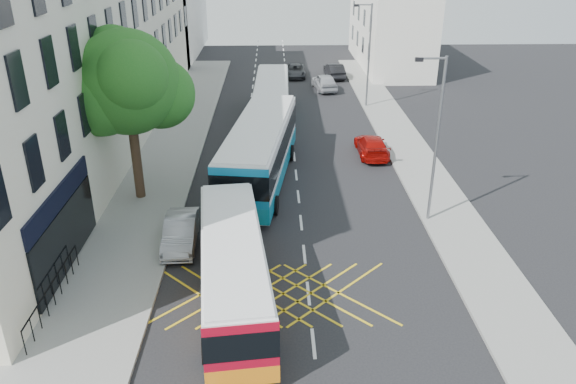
{
  "coord_description": "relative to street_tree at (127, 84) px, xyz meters",
  "views": [
    {
      "loc": [
        -1.31,
        -12.52,
        13.06
      ],
      "look_at": [
        -0.68,
        10.87,
        2.2
      ],
      "focal_mm": 35.0,
      "sensor_mm": 36.0,
      "label": 1
    }
  ],
  "objects": [
    {
      "name": "lamp_near",
      "position": [
        14.71,
        -2.97,
        -1.68
      ],
      "size": [
        1.45,
        0.15,
        8.0
      ],
      "color": "slate",
      "rests_on": "pavement_right"
    },
    {
      "name": "terrace_far",
      "position": [
        -5.49,
        40.03,
        -1.29
      ],
      "size": [
        8.0,
        20.0,
        10.0
      ],
      "primitive_type": "cube",
      "color": "silver",
      "rests_on": "ground"
    },
    {
      "name": "street_tree",
      "position": [
        0.0,
        0.0,
        0.0
      ],
      "size": [
        6.3,
        5.7,
        8.8
      ],
      "color": "#382619",
      "rests_on": "pavement_left"
    },
    {
      "name": "parked_car_silver",
      "position": [
        2.91,
        -4.97,
        -5.63
      ],
      "size": [
        1.57,
        4.09,
        1.33
      ],
      "primitive_type": "imported",
      "rotation": [
        0.0,
        0.0,
        0.04
      ],
      "color": "#A7A9AF",
      "rests_on": "ground"
    },
    {
      "name": "pavement_left",
      "position": [
        0.01,
        0.03,
        -6.22
      ],
      "size": [
        5.0,
        70.0,
        0.15
      ],
      "primitive_type": "cube",
      "color": "gray",
      "rests_on": "ground"
    },
    {
      "name": "terrace_main",
      "position": [
        -5.49,
        9.52,
        0.46
      ],
      "size": [
        8.3,
        45.0,
        13.5
      ],
      "color": "beige",
      "rests_on": "ground"
    },
    {
      "name": "building_right",
      "position": [
        19.51,
        33.03,
        -2.29
      ],
      "size": [
        6.0,
        18.0,
        8.0
      ],
      "primitive_type": "cube",
      "color": "silver",
      "rests_on": "ground"
    },
    {
      "name": "red_hatchback",
      "position": [
        13.49,
        6.21,
        -5.65
      ],
      "size": [
        1.84,
        4.43,
        1.28
      ],
      "primitive_type": "imported",
      "rotation": [
        0.0,
        0.0,
        3.15
      ],
      "color": "#A20B06",
      "rests_on": "ground"
    },
    {
      "name": "bus_near",
      "position": [
        5.61,
        -9.37,
        -4.81
      ],
      "size": [
        3.44,
        10.19,
        2.81
      ],
      "rotation": [
        0.0,
        0.0,
        0.11
      ],
      "color": "silver",
      "rests_on": "ground"
    },
    {
      "name": "pavement_right",
      "position": [
        16.01,
        0.03,
        -6.22
      ],
      "size": [
        3.0,
        70.0,
        0.15
      ],
      "primitive_type": "cube",
      "color": "gray",
      "rests_on": "ground"
    },
    {
      "name": "distant_car_grey",
      "position": [
        9.41,
        27.87,
        -5.7
      ],
      "size": [
        2.03,
        4.28,
        1.18
      ],
      "primitive_type": "imported",
      "rotation": [
        0.0,
        0.0,
        -0.02
      ],
      "color": "#38393F",
      "rests_on": "ground"
    },
    {
      "name": "lamp_far",
      "position": [
        14.71,
        17.03,
        -1.68
      ],
      "size": [
        1.45,
        0.15,
        8.0
      ],
      "color": "slate",
      "rests_on": "pavement_right"
    },
    {
      "name": "bus_mid",
      "position": [
        6.41,
        2.23,
        -4.47
      ],
      "size": [
        4.52,
        12.6,
        3.47
      ],
      "rotation": [
        0.0,
        0.0,
        -0.14
      ],
      "color": "silver",
      "rests_on": "ground"
    },
    {
      "name": "distant_car_dark",
      "position": [
        13.24,
        27.34,
        -5.59
      ],
      "size": [
        1.88,
        4.39,
        1.41
      ],
      "primitive_type": "imported",
      "rotation": [
        0.0,
        0.0,
        3.23
      ],
      "color": "black",
      "rests_on": "ground"
    },
    {
      "name": "bus_far",
      "position": [
        7.1,
        14.22,
        -4.7
      ],
      "size": [
        2.88,
        10.83,
        3.03
      ],
      "rotation": [
        0.0,
        0.0,
        -0.02
      ],
      "color": "silver",
      "rests_on": "ground"
    },
    {
      "name": "railings",
      "position": [
        -1.19,
        -9.67,
        -5.57
      ],
      "size": [
        0.08,
        5.6,
        1.14
      ],
      "primitive_type": null,
      "color": "black",
      "rests_on": "pavement_left"
    },
    {
      "name": "distant_car_silver",
      "position": [
        11.86,
        22.72,
        -5.55
      ],
      "size": [
        2.32,
        4.54,
        1.48
      ],
      "primitive_type": "imported",
      "rotation": [
        0.0,
        0.0,
        3.28
      ],
      "color": "#A1A3A9",
      "rests_on": "ground"
    }
  ]
}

